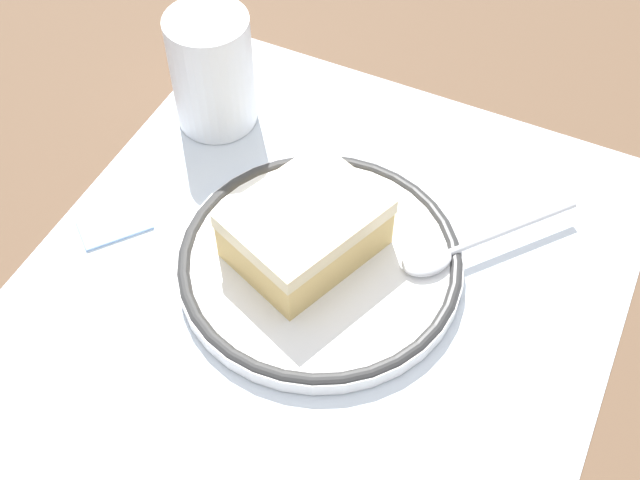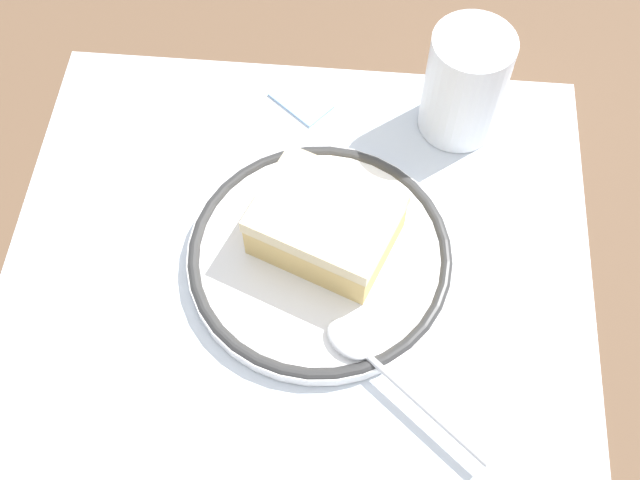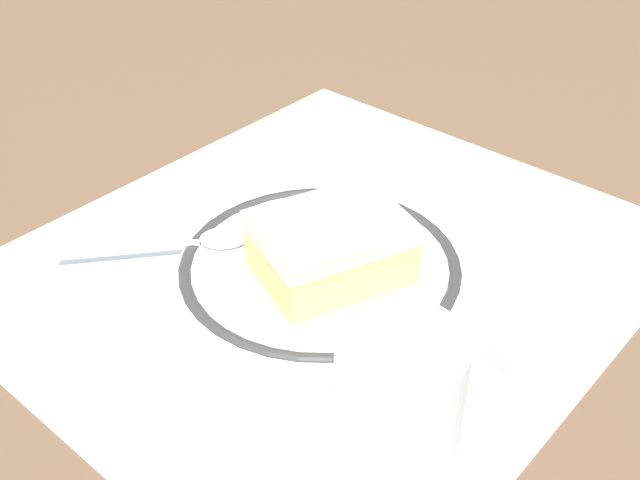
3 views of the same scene
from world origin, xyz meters
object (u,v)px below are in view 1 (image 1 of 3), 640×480
object	(u,v)px
cake_slice	(305,229)
spoon	(448,252)
cup	(213,77)
plate	(320,262)
sugar_packet	(114,222)

from	to	relation	value
cake_slice	spoon	xyz separation A→B (m)	(0.04, -0.09, -0.02)
spoon	cup	xyz separation A→B (m)	(0.06, 0.22, 0.03)
plate	sugar_packet	xyz separation A→B (m)	(-0.03, 0.15, -0.00)
plate	cup	size ratio (longest dim) A/B	2.07
cake_slice	sugar_packet	xyz separation A→B (m)	(-0.03, 0.14, -0.03)
spoon	sugar_packet	distance (m)	0.24
cake_slice	spoon	size ratio (longest dim) A/B	1.01
cake_slice	cup	size ratio (longest dim) A/B	1.24
cake_slice	spoon	distance (m)	0.10
plate	cup	world-z (taller)	cup
cake_slice	sugar_packet	size ratio (longest dim) A/B	2.36
plate	cake_slice	distance (m)	0.03
spoon	plate	bearing A→B (deg)	116.72
plate	spoon	world-z (taller)	spoon
plate	cake_slice	bearing A→B (deg)	76.03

